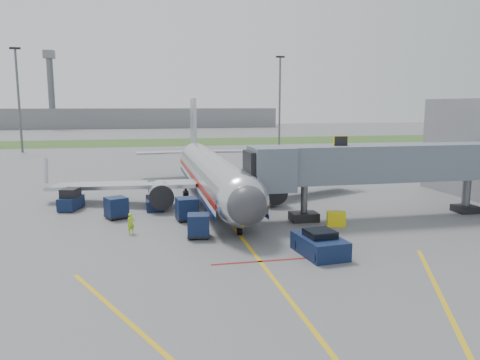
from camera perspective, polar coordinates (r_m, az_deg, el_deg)
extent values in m
plane|color=#565659|center=(32.39, 0.68, -7.65)|extent=(400.00, 400.00, 0.00)
cube|color=#2D4C1E|center=(120.80, -8.79, 4.59)|extent=(300.00, 25.00, 0.01)
cube|color=gold|center=(30.53, 1.52, -8.70)|extent=(0.25, 50.00, 0.01)
cube|color=maroon|center=(28.69, 2.47, -9.89)|extent=(6.00, 0.25, 0.01)
cube|color=gold|center=(18.76, -8.41, -20.85)|extent=(9.52, 20.04, 0.01)
cube|color=gold|center=(22.72, 24.83, -16.05)|extent=(9.52, 20.04, 0.01)
cylinder|color=silver|center=(46.24, -3.40, 0.85)|extent=(3.80, 28.00, 3.80)
sphere|color=silver|center=(32.67, 0.31, -2.61)|extent=(3.80, 3.80, 3.80)
sphere|color=#38383D|center=(31.43, 0.81, -3.09)|extent=(2.74, 2.74, 2.74)
cube|color=black|center=(32.18, 0.46, -1.80)|extent=(2.20, 1.20, 0.55)
cone|color=silver|center=(62.48, -5.69, 2.98)|extent=(3.80, 5.00, 3.80)
cube|color=#B7BAC1|center=(61.69, -5.70, 6.62)|extent=(0.35, 4.20, 7.00)
cube|color=#B7BAC1|center=(45.90, -13.94, -0.61)|extent=(15.10, 8.59, 1.13)
cube|color=#B7BAC1|center=(48.37, 6.61, 0.09)|extent=(15.10, 8.59, 1.13)
cylinder|color=silver|center=(43.03, -9.64, -1.72)|extent=(2.10, 3.60, 2.10)
cylinder|color=silver|center=(44.65, 3.81, -1.21)|extent=(2.10, 3.60, 2.10)
cube|color=maroon|center=(46.62, -1.07, 0.49)|extent=(0.05, 28.00, 0.45)
cube|color=navy|center=(46.76, -1.06, -0.60)|extent=(0.05, 28.00, 0.35)
cylinder|color=black|center=(34.19, -0.06, -6.22)|extent=(0.28, 0.70, 0.70)
cylinder|color=black|center=(46.80, -6.62, -1.89)|extent=(0.50, 1.00, 1.00)
cylinder|color=black|center=(47.55, -0.37, -1.66)|extent=(0.50, 1.00, 1.00)
cube|color=slate|center=(40.73, 17.23, 2.02)|extent=(20.00, 3.00, 3.00)
cube|color=slate|center=(36.98, 3.83, 1.42)|extent=(3.20, 3.60, 3.40)
cube|color=black|center=(36.68, 2.03, 1.37)|extent=(1.60, 3.00, 2.80)
cube|color=#D9C60C|center=(38.76, 12.17, 4.56)|extent=(1.20, 0.15, 1.00)
cylinder|color=#595B60|center=(38.32, 7.82, -2.70)|extent=(0.56, 0.56, 3.10)
cube|color=black|center=(38.58, 7.78, -4.45)|extent=(2.20, 1.60, 0.70)
cylinder|color=#595B60|center=(45.59, 25.86, -1.65)|extent=(0.70, 0.70, 3.10)
cube|color=black|center=(45.82, 25.75, -3.18)|extent=(1.80, 1.80, 0.60)
cylinder|color=#595B60|center=(102.89, -25.35, 8.63)|extent=(0.44, 0.44, 20.00)
cube|color=black|center=(103.46, -25.75, 14.27)|extent=(2.00, 0.40, 0.40)
cylinder|color=#595B60|center=(109.96, 4.86, 9.44)|extent=(0.44, 0.44, 20.00)
cube|color=black|center=(110.49, 4.93, 14.73)|extent=(2.00, 0.40, 0.40)
cube|color=slate|center=(200.34, -13.05, 7.37)|extent=(120.00, 14.00, 8.00)
cylinder|color=#595B60|center=(198.10, -22.01, 9.82)|extent=(2.40, 2.40, 28.00)
cube|color=slate|center=(198.97, -22.27, 13.99)|extent=(4.00, 4.00, 3.00)
cube|color=#0B1932|center=(30.16, 9.68, -7.90)|extent=(2.73, 4.06, 1.17)
cube|color=black|center=(29.96, 9.72, -6.53)|extent=(1.87, 1.87, 0.53)
cylinder|color=black|center=(28.62, 9.25, -9.16)|extent=(0.32, 0.87, 0.85)
cylinder|color=black|center=(29.51, 12.60, -8.70)|extent=(0.32, 0.87, 0.85)
cylinder|color=black|center=(30.99, 6.89, -7.68)|extent=(0.32, 0.87, 0.85)
cylinder|color=black|center=(31.81, 10.06, -7.31)|extent=(0.32, 0.87, 0.85)
cube|color=#0B1932|center=(44.96, -19.91, -2.63)|extent=(2.17, 3.07, 1.11)
cube|color=black|center=(44.78, -19.98, -1.45)|extent=(1.78, 2.08, 0.78)
cylinder|color=black|center=(44.37, -21.07, -3.29)|extent=(0.39, 0.60, 0.56)
cylinder|color=black|center=(43.91, -19.76, -3.34)|extent=(0.39, 0.60, 0.56)
cylinder|color=black|center=(46.14, -20.01, -2.77)|extent=(0.39, 0.60, 0.56)
cylinder|color=black|center=(45.69, -18.74, -2.81)|extent=(0.39, 0.60, 0.56)
cube|color=#0B1932|center=(33.49, -5.09, -5.46)|extent=(1.70, 1.70, 1.53)
cube|color=black|center=(33.69, -5.07, -6.71)|extent=(1.76, 1.76, 0.12)
cylinder|color=black|center=(33.14, -6.10, -7.06)|extent=(0.25, 0.30, 0.28)
cylinder|color=black|center=(33.14, -4.04, -7.03)|extent=(0.25, 0.30, 0.28)
cylinder|color=black|center=(34.28, -6.06, -6.51)|extent=(0.25, 0.30, 0.28)
cylinder|color=black|center=(34.27, -4.07, -6.49)|extent=(0.25, 0.30, 0.28)
cube|color=#0B1932|center=(38.51, -6.47, -3.41)|extent=(1.85, 1.85, 1.68)
cube|color=black|center=(38.69, -6.44, -4.61)|extent=(1.91, 1.91, 0.13)
cylinder|color=black|center=(37.96, -7.20, -4.97)|extent=(0.27, 0.33, 0.30)
cylinder|color=black|center=(38.22, -5.28, -4.83)|extent=(0.27, 0.33, 0.30)
cylinder|color=black|center=(39.20, -7.57, -4.52)|extent=(0.27, 0.33, 0.30)
cylinder|color=black|center=(39.46, -5.71, -4.40)|extent=(0.27, 0.33, 0.30)
cube|color=#0B1932|center=(40.26, -14.85, -3.18)|extent=(2.11, 2.11, 1.60)
cube|color=black|center=(40.43, -14.81, -4.28)|extent=(2.18, 2.18, 0.12)
cylinder|color=black|center=(39.67, -15.31, -4.62)|extent=(0.33, 0.36, 0.29)
cylinder|color=black|center=(40.11, -13.65, -4.40)|extent=(0.33, 0.36, 0.29)
cylinder|color=black|center=(40.80, -15.94, -4.27)|extent=(0.33, 0.36, 0.29)
cylinder|color=black|center=(41.22, -14.32, -4.06)|extent=(0.33, 0.36, 0.29)
cube|color=#0B1932|center=(43.55, -10.42, -2.79)|extent=(1.48, 3.74, 0.93)
cube|color=black|center=(43.87, -10.48, -1.40)|extent=(0.96, 4.19, 1.46)
cylinder|color=black|center=(42.26, -11.05, -3.42)|extent=(0.23, 0.58, 0.58)
cylinder|color=black|center=(42.29, -9.64, -3.37)|extent=(0.23, 0.58, 0.58)
cylinder|color=black|center=(44.89, -11.14, -2.69)|extent=(0.23, 0.58, 0.58)
cylinder|color=black|center=(44.92, -9.82, -2.64)|extent=(0.23, 0.58, 0.58)
cube|color=#D9C60C|center=(37.44, 11.64, -4.64)|extent=(1.62, 1.32, 1.12)
cylinder|color=black|center=(37.49, 10.90, -5.26)|extent=(0.26, 0.32, 0.28)
cylinder|color=black|center=(37.59, 12.33, -5.27)|extent=(0.26, 0.32, 0.28)
imported|color=#A8E01A|center=(35.26, -13.14, -5.18)|extent=(0.68, 0.60, 1.56)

